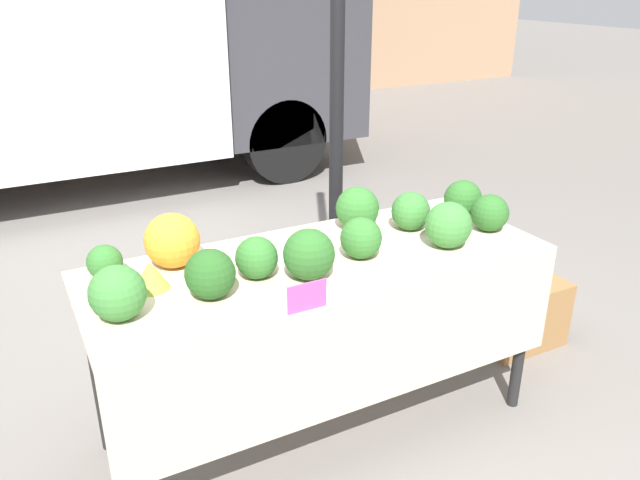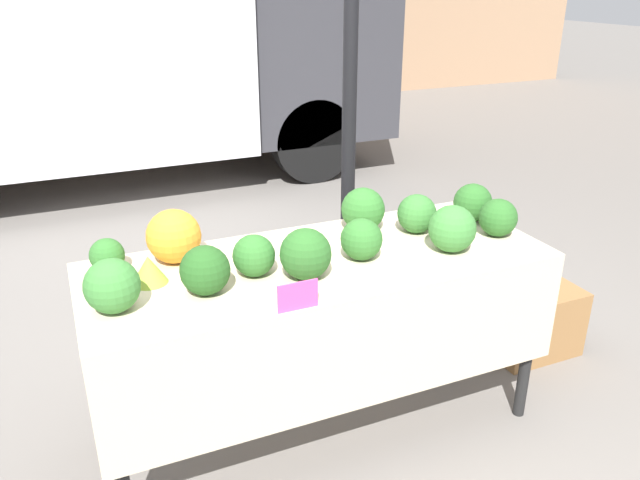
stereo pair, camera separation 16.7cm
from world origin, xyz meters
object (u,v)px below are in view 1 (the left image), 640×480
(orange_cauliflower, at_px, (172,241))
(produce_crate, at_px, (521,314))
(price_sign, at_px, (307,297))
(parked_truck, at_px, (59,40))

(orange_cauliflower, distance_m, produce_crate, 1.92)
(price_sign, bearing_deg, parked_truck, 92.08)
(produce_crate, bearing_deg, price_sign, -163.99)
(orange_cauliflower, bearing_deg, produce_crate, -3.81)
(price_sign, bearing_deg, orange_cauliflower, 118.54)
(orange_cauliflower, xyz_separation_m, price_sign, (0.29, -0.54, -0.05))
(parked_truck, relative_size, price_sign, 34.02)
(parked_truck, relative_size, produce_crate, 10.84)
(orange_cauliflower, height_order, price_sign, orange_cauliflower)
(parked_truck, height_order, price_sign, parked_truck)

